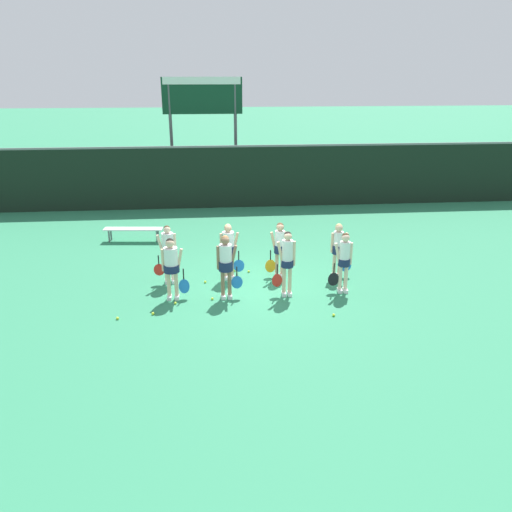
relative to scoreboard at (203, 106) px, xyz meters
The scene contains 21 objects.
ground_plane 11.08m from the scoreboard, 81.87° to the right, with size 140.00×140.00×0.00m, color #2D7F56.
fence_windscreen 3.55m from the scoreboard, 48.56° to the right, with size 60.00×0.08×2.66m.
scoreboard is the anchor object (origin of this frame).
bench_courtside 7.41m from the scoreboard, 112.60° to the right, with size 2.04×0.54×0.47m.
player_0 11.20m from the scoreboard, 94.18° to the right, with size 0.68×0.41×1.65m.
player_1 11.25m from the scoreboard, 86.80° to the right, with size 0.66×0.37×1.71m.
player_2 11.42m from the scoreboard, 78.52° to the right, with size 0.61×0.32×1.76m.
player_3 11.75m from the scoreboard, 70.84° to the right, with size 0.62×0.32×1.65m.
player_4 10.21m from the scoreboard, 95.63° to the right, with size 0.66×0.37×1.67m.
player_5 10.04m from the scoreboard, 85.67° to the right, with size 0.68×0.39×1.62m.
player_6 10.26m from the scoreboard, 77.19° to the right, with size 0.62×0.32×1.62m.
player_7 10.88m from the scoreboard, 68.47° to the right, with size 0.63×0.33×1.60m.
tennis_ball_0 9.95m from the scoreboard, 84.28° to the right, with size 0.07×0.07×0.07m, color #CCE033.
tennis_ball_1 10.61m from the scoreboard, 89.79° to the right, with size 0.07×0.07×0.07m, color #CCE033.
tennis_ball_2 13.15m from the scoreboard, 75.36° to the right, with size 0.07×0.07×0.07m, color #CCE033.
tennis_ball_3 9.69m from the scoreboard, 71.48° to the right, with size 0.07×0.07×0.07m, color #CCE033.
tennis_ball_4 12.66m from the scoreboard, 99.83° to the right, with size 0.07×0.07×0.07m, color #CCE033.
tennis_ball_5 11.84m from the scoreboard, 93.70° to the right, with size 0.07×0.07×0.07m, color #CCE033.
tennis_ball_6 11.65m from the scoreboard, 88.81° to the right, with size 0.07×0.07×0.07m, color #CCE033.
tennis_ball_7 10.09m from the scoreboard, 81.85° to the right, with size 0.07×0.07×0.07m, color #CCE033.
tennis_ball_8 12.38m from the scoreboard, 96.03° to the right, with size 0.07×0.07×0.07m, color #CCE033.
Camera 1 is at (-1.13, -12.53, 5.63)m, focal length 35.00 mm.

